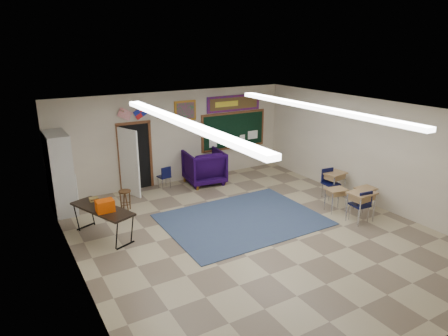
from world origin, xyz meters
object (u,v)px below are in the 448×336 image
wingback_armchair (204,167)px  folding_table (103,221)px  student_desk_front_right (334,183)px  wooden_stool (125,200)px  student_desk_front_left (336,199)px

wingback_armchair → folding_table: bearing=35.3°
student_desk_front_right → wooden_stool: (-5.71, 2.18, -0.13)m
wooden_stool → student_desk_front_right: bearing=-20.9°
wingback_armchair → student_desk_front_right: size_ratio=1.57×
student_desk_front_left → folding_table: size_ratio=0.35×
student_desk_front_right → wooden_stool: student_desk_front_right is taller
student_desk_front_left → folding_table: folding_table is taller
wingback_armchair → wooden_stool: 3.08m
wingback_armchair → student_desk_front_left: (2.03, -3.87, -0.19)m
wingback_armchair → folding_table: wingback_armchair is taller
student_desk_front_left → student_desk_front_right: size_ratio=0.84×
student_desk_front_left → wooden_stool: student_desk_front_left is taller
wingback_armchair → folding_table: (-3.86, -2.14, -0.15)m
folding_table → wingback_armchair: bearing=7.8°
wingback_armchair → folding_table: size_ratio=0.65×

